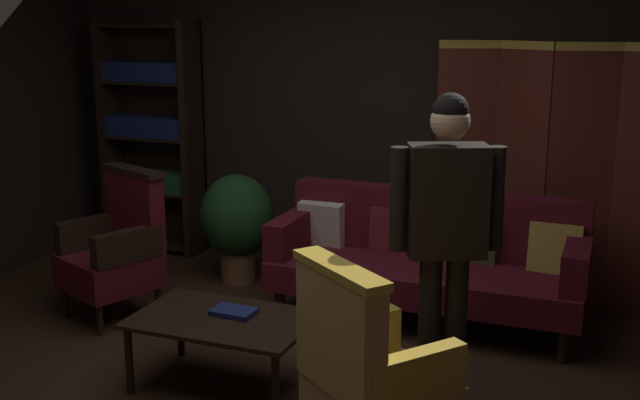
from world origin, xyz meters
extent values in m
plane|color=#331E11|center=(0.00, 0.00, 0.00)|extent=(10.00, 10.00, 0.00)
cube|color=black|center=(0.00, 2.45, 1.40)|extent=(7.20, 0.10, 2.80)
cube|color=#5B2319|center=(0.63, 2.22, 0.95)|extent=(0.45, 0.17, 1.90)
cube|color=gold|center=(0.63, 2.22, 1.87)|extent=(0.45, 0.17, 0.06)
cube|color=#5B2319|center=(1.05, 2.17, 0.95)|extent=(0.41, 0.26, 1.90)
cube|color=gold|center=(1.05, 2.17, 1.87)|extent=(0.41, 0.27, 0.06)
cube|color=#5B2319|center=(1.47, 2.10, 0.95)|extent=(0.45, 0.13, 1.90)
cube|color=gold|center=(1.47, 2.10, 1.87)|extent=(0.46, 0.14, 0.06)
cube|color=black|center=(-2.57, 2.18, 1.02)|extent=(0.06, 0.32, 2.05)
cube|color=black|center=(-1.73, 2.18, 1.02)|extent=(0.06, 0.32, 2.05)
cube|color=black|center=(-2.15, 2.33, 1.02)|extent=(0.90, 0.02, 2.05)
cube|color=black|center=(-2.15, 2.18, 0.06)|extent=(0.86, 0.30, 0.02)
cube|color=black|center=(-2.15, 2.18, 0.54)|extent=(0.86, 0.30, 0.02)
cube|color=#1E4C28|center=(-2.15, 2.16, 0.64)|extent=(0.78, 0.22, 0.17)
cube|color=black|center=(-2.15, 2.18, 1.02)|extent=(0.86, 0.30, 0.02)
cube|color=navy|center=(-2.15, 2.16, 1.13)|extent=(0.78, 0.22, 0.18)
cube|color=black|center=(-2.15, 2.18, 1.51)|extent=(0.86, 0.30, 0.02)
cube|color=navy|center=(-2.15, 2.16, 1.60)|extent=(0.78, 0.22, 0.17)
cube|color=black|center=(-2.15, 2.18, 1.99)|extent=(0.86, 0.30, 0.02)
cylinder|color=black|center=(-0.40, 1.05, 0.11)|extent=(0.07, 0.07, 0.22)
cylinder|color=black|center=(1.50, 1.05, 0.11)|extent=(0.07, 0.07, 0.22)
cylinder|color=black|center=(-0.40, 1.65, 0.11)|extent=(0.07, 0.07, 0.22)
cylinder|color=black|center=(1.50, 1.65, 0.11)|extent=(0.07, 0.07, 0.22)
cube|color=#4C0F19|center=(0.55, 1.35, 0.32)|extent=(2.10, 0.76, 0.20)
cube|color=#4C0F19|center=(0.55, 1.66, 0.65)|extent=(2.10, 0.18, 0.46)
cube|color=#4C0F19|center=(-0.43, 1.35, 0.55)|extent=(0.16, 0.68, 0.26)
cube|color=#4C0F19|center=(1.53, 1.35, 0.55)|extent=(0.16, 0.68, 0.26)
cube|color=beige|center=(-0.28, 1.55, 0.57)|extent=(0.35, 0.17, 0.35)
cube|color=maroon|center=(0.27, 1.55, 0.57)|extent=(0.35, 0.16, 0.35)
cube|color=#4C5123|center=(0.83, 1.55, 0.57)|extent=(0.35, 0.17, 0.35)
cube|color=#B79338|center=(1.38, 1.55, 0.57)|extent=(0.35, 0.18, 0.35)
cylinder|color=black|center=(-0.73, -0.25, 0.20)|extent=(0.04, 0.04, 0.39)
cylinder|color=black|center=(0.17, -0.25, 0.20)|extent=(0.04, 0.04, 0.39)
cylinder|color=black|center=(-0.73, 0.29, 0.20)|extent=(0.04, 0.04, 0.39)
cylinder|color=black|center=(0.17, 0.29, 0.20)|extent=(0.04, 0.04, 0.39)
cube|color=black|center=(-0.28, 0.02, 0.41)|extent=(1.00, 0.64, 0.03)
cube|color=tan|center=(0.66, -0.63, 0.73)|extent=(0.52, 0.44, 0.54)
cube|color=gold|center=(0.66, -0.63, 1.02)|extent=(0.55, 0.47, 0.04)
cube|color=gold|center=(0.99, -0.60, 0.57)|extent=(0.38, 0.45, 0.22)
cube|color=gold|center=(0.61, -0.30, 0.57)|extent=(0.38, 0.45, 0.22)
cylinder|color=black|center=(-1.82, 0.53, 0.11)|extent=(0.04, 0.04, 0.22)
cylinder|color=black|center=(-1.39, 0.35, 0.11)|extent=(0.04, 0.04, 0.22)
cylinder|color=black|center=(-1.65, 0.95, 0.11)|extent=(0.04, 0.04, 0.22)
cylinder|color=black|center=(-1.22, 0.78, 0.11)|extent=(0.04, 0.04, 0.22)
cube|color=#4C0F19|center=(-1.52, 0.65, 0.34)|extent=(0.73, 0.73, 0.24)
cube|color=#4C0F19|center=(-1.43, 0.87, 0.73)|extent=(0.56, 0.32, 0.54)
cube|color=black|center=(-1.43, 0.87, 1.02)|extent=(0.60, 0.35, 0.04)
cube|color=black|center=(-1.74, 0.75, 0.57)|extent=(0.27, 0.50, 0.22)
cube|color=black|center=(-1.30, 0.56, 0.57)|extent=(0.27, 0.50, 0.22)
cylinder|color=black|center=(0.98, 0.27, 0.43)|extent=(0.12, 0.12, 0.86)
cylinder|color=black|center=(0.85, 0.21, 0.43)|extent=(0.12, 0.12, 0.86)
cube|color=maroon|center=(0.92, 0.24, 0.90)|extent=(0.36, 0.27, 0.09)
cube|color=black|center=(0.92, 0.24, 1.15)|extent=(0.45, 0.35, 0.58)
cube|color=white|center=(0.88, 0.34, 1.18)|extent=(0.13, 0.07, 0.41)
cube|color=maroon|center=(0.87, 0.35, 1.41)|extent=(0.09, 0.05, 0.04)
cylinder|color=black|center=(1.15, 0.34, 1.16)|extent=(0.09, 0.09, 0.54)
cylinder|color=black|center=(0.69, 0.14, 1.16)|extent=(0.09, 0.09, 0.54)
sphere|color=tan|center=(0.92, 0.24, 1.56)|extent=(0.20, 0.20, 0.20)
sphere|color=black|center=(0.92, 0.24, 1.61)|extent=(0.18, 0.18, 0.18)
cylinder|color=brown|center=(-1.04, 1.66, 0.14)|extent=(0.28, 0.28, 0.28)
ellipsoid|color=#193D19|center=(-1.04, 1.66, 0.54)|extent=(0.58, 0.58, 0.66)
cube|color=navy|center=(-0.24, 0.08, 0.44)|extent=(0.25, 0.17, 0.03)
camera|label=1|loc=(1.72, -3.56, 2.07)|focal=43.31mm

